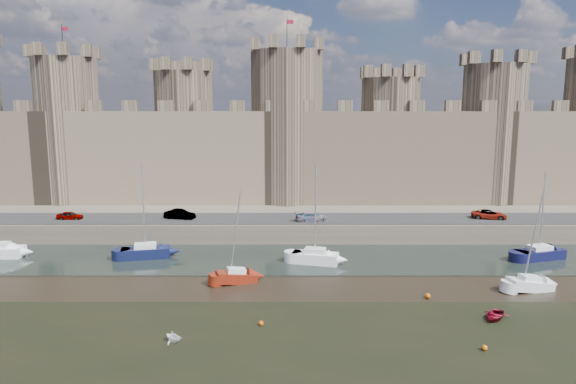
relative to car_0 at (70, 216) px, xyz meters
name	(u,v)px	position (x,y,z in m)	size (l,w,h in m)	color
ground	(256,363)	(26.44, -33.48, -3.06)	(160.00, 160.00, 0.00)	black
water_channel	(269,259)	(26.44, -9.48, -3.02)	(160.00, 12.00, 0.08)	black
quay	(276,195)	(26.44, 26.52, -1.81)	(160.00, 60.00, 2.50)	#4C443A
road	(272,219)	(26.44, 0.52, -0.51)	(160.00, 7.00, 0.10)	black
castle	(270,142)	(25.80, 14.52, 8.61)	(108.50, 11.00, 29.00)	#42382B
car_0	(70,216)	(0.00, 0.00, 0.00)	(1.32, 3.29, 1.12)	gray
car_1	(180,214)	(14.34, 0.29, 0.11)	(1.42, 4.08, 1.34)	gray
car_2	(312,217)	(31.66, -0.98, 0.05)	(1.71, 4.20, 1.22)	gray
car_3	(489,215)	(55.12, 0.38, 0.06)	(2.05, 4.45, 1.24)	gray
sailboat_1	(146,251)	(12.35, -9.17, -2.22)	(5.69, 3.16, 10.77)	black
sailboat_2	(315,256)	(31.58, -11.24, -2.21)	(5.34, 3.10, 10.84)	white
sailboat_3	(539,253)	(57.08, -9.58, -2.29)	(6.08, 3.86, 9.95)	black
sailboat_4	(236,276)	(23.52, -17.41, -2.36)	(4.30, 2.76, 9.38)	maroon
sailboat_5	(530,283)	(51.35, -19.57, -2.38)	(4.54, 2.50, 9.27)	silver
dinghy_3	(173,337)	(20.16, -30.37, -2.66)	(1.31, 0.80, 1.52)	white
dinghy_4	(495,315)	(45.44, -26.17, -2.78)	(1.96, 0.57, 2.75)	maroon
buoy_1	(261,323)	(26.46, -27.49, -2.86)	(0.41, 0.41, 0.41)	#BC4A08
buoy_3	(428,296)	(41.20, -21.67, -2.81)	(0.50, 0.50, 0.50)	#B74B08
buoy_5	(485,348)	(42.53, -31.72, -2.85)	(0.42, 0.42, 0.42)	#CD5D09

